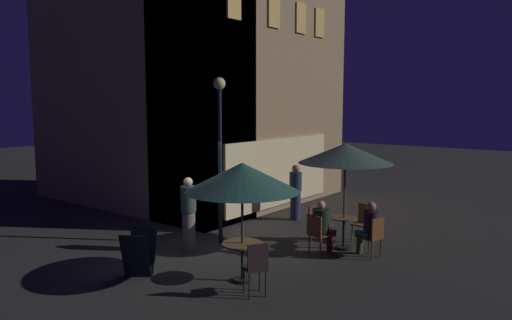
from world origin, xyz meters
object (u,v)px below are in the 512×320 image
object	(u,v)px
street_lamp_near_corner	(220,135)
cafe_chair_2	(318,220)
cafe_chair_0	(256,264)
cafe_chair_4	(374,234)
cafe_chair_1	(363,219)
patron_seated_0	(322,224)
cafe_chair_3	(318,231)
patron_seated_1	(369,226)
patio_umbrella_0	(242,178)
cafe_table_0	(242,252)
patron_standing_3	(188,215)
menu_sandwich_board	(139,253)
cafe_table_1	(344,228)
patio_umbrella_1	(345,154)
patron_standing_2	(295,192)

from	to	relation	value
street_lamp_near_corner	cafe_chair_2	xyz separation A→B (m)	(1.60, -1.77, -2.11)
cafe_chair_0	cafe_chair_4	xyz separation A→B (m)	(3.28, -0.74, -0.05)
cafe_chair_1	cafe_chair_4	bearing A→B (deg)	43.53
cafe_chair_1	patron_seated_0	distance (m)	1.55
cafe_chair_0	cafe_chair_3	size ratio (longest dim) A/B	1.04
patron_seated_1	patio_umbrella_0	bearing A→B (deg)	79.56
cafe_table_0	patron_seated_0	bearing A→B (deg)	-9.41
cafe_chair_4	patron_seated_1	bearing A→B (deg)	-0.00
patron_seated_1	patron_standing_3	bearing A→B (deg)	46.06
cafe_chair_0	patron_standing_3	bearing A→B (deg)	11.25
cafe_chair_1	cafe_chair_4	world-z (taller)	cafe_chair_1
cafe_chair_2	patron_seated_1	xyz separation A→B (m)	(-0.31, -1.47, 0.16)
cafe_chair_4	cafe_chair_2	bearing A→B (deg)	1.28
street_lamp_near_corner	menu_sandwich_board	size ratio (longest dim) A/B	4.53
cafe_table_1	cafe_chair_3	bearing A→B (deg)	165.65
cafe_table_1	patio_umbrella_1	size ratio (longest dim) A/B	0.30
cafe_chair_2	patron_seated_0	distance (m)	1.05
cafe_table_0	patron_standing_2	distance (m)	5.10
patron_standing_2	patron_standing_3	world-z (taller)	patron_standing_3
cafe_chair_2	cafe_chair_4	xyz separation A→B (m)	(-0.34, -1.62, -0.00)
cafe_table_0	patron_seated_1	size ratio (longest dim) A/B	0.63
street_lamp_near_corner	cafe_chair_4	bearing A→B (deg)	-69.61
cafe_chair_0	cafe_chair_2	world-z (taller)	cafe_chair_0
cafe_chair_1	cafe_table_0	bearing A→B (deg)	-2.14
cafe_chair_3	street_lamp_near_corner	bearing A→B (deg)	119.30
patio_umbrella_1	cafe_chair_2	world-z (taller)	patio_umbrella_1
patio_umbrella_0	cafe_chair_2	world-z (taller)	patio_umbrella_0
menu_sandwich_board	cafe_chair_4	xyz separation A→B (m)	(3.86, -3.23, 0.09)
cafe_table_0	cafe_table_1	size ratio (longest dim) A/B	1.04
cafe_chair_1	patron_standing_3	distance (m)	4.27
cafe_chair_1	cafe_chair_2	size ratio (longest dim) A/B	1.03
patio_umbrella_0	patio_umbrella_1	distance (m)	3.11
patio_umbrella_1	patron_standing_2	bearing A→B (deg)	55.33
patio_umbrella_1	patron_seated_0	distance (m)	1.70
cafe_table_1	patio_umbrella_1	bearing A→B (deg)	0.00
street_lamp_near_corner	cafe_chair_4	distance (m)	4.19
menu_sandwich_board	patron_seated_0	distance (m)	4.03
cafe_chair_2	cafe_chair_4	distance (m)	1.65
patio_umbrella_1	cafe_chair_1	bearing A→B (deg)	-7.84
patio_umbrella_0	cafe_chair_0	distance (m)	1.63
cafe_chair_0	patron_seated_1	distance (m)	3.37
patio_umbrella_0	patio_umbrella_1	size ratio (longest dim) A/B	0.92
patio_umbrella_0	patron_seated_0	size ratio (longest dim) A/B	1.85
cafe_chair_2	patron_seated_1	world-z (taller)	patron_seated_1
cafe_table_1	patron_seated_0	xyz separation A→B (m)	(-0.70, 0.18, 0.21)
street_lamp_near_corner	patron_standing_2	world-z (taller)	street_lamp_near_corner
cafe_chair_3	patron_seated_0	world-z (taller)	patron_seated_0
cafe_chair_2	patron_standing_3	world-z (taller)	patron_standing_3
patron_seated_1	cafe_chair_4	bearing A→B (deg)	180.00
cafe_chair_3	patron_seated_1	xyz separation A→B (m)	(0.67, -0.91, 0.13)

